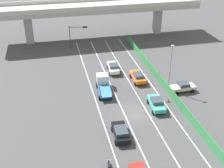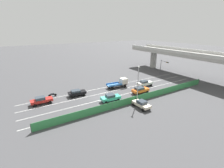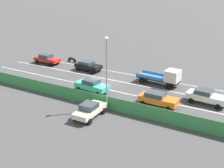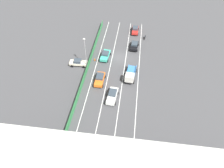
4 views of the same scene
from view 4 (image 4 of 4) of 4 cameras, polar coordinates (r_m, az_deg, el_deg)
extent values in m
plane|color=#424244|center=(55.69, 1.87, 7.07)|extent=(300.00, 300.00, 0.00)
cube|color=silver|center=(50.45, 6.98, 2.09)|extent=(0.14, 49.18, 0.01)
cube|color=silver|center=(50.49, 3.03, 2.46)|extent=(0.14, 49.18, 0.01)
cube|color=silver|center=(50.77, -0.89, 2.80)|extent=(0.14, 49.18, 0.01)
cube|color=silver|center=(51.29, -4.76, 3.13)|extent=(0.14, 49.18, 0.01)
cube|color=#B2B2AD|center=(29.60, -4.04, -13.81)|extent=(49.09, 0.30, 0.90)
cube|color=#338447|center=(51.11, -6.62, 3.94)|extent=(0.06, 45.18, 1.56)
cylinder|color=#4C514C|center=(69.49, -2.48, 15.92)|extent=(0.10, 0.10, 1.56)
cylinder|color=#4C514C|center=(56.90, -4.98, 8.79)|extent=(0.10, 0.10, 1.56)
cylinder|color=#4C514C|center=(45.83, -8.63, -2.09)|extent=(0.10, 0.10, 1.56)
cylinder|color=#4C514C|center=(37.63, -14.38, -18.65)|extent=(0.10, 0.10, 1.56)
cube|color=orange|center=(48.10, -3.24, 1.21)|extent=(1.83, 4.48, 0.67)
cube|color=#333D47|center=(48.00, -3.18, 2.04)|extent=(1.60, 2.17, 0.49)
cylinder|color=black|center=(47.23, -2.48, -0.57)|extent=(0.22, 0.64, 0.64)
cylinder|color=black|center=(47.52, -4.61, -0.36)|extent=(0.22, 0.64, 0.64)
cylinder|color=black|center=(49.40, -1.88, 1.88)|extent=(0.22, 0.64, 0.64)
cylinder|color=black|center=(49.68, -3.93, 2.07)|extent=(0.22, 0.64, 0.64)
cube|color=teal|center=(54.93, -1.77, 7.52)|extent=(2.19, 4.61, 0.65)
cube|color=#333D47|center=(54.66, -1.76, 8.09)|extent=(1.75, 1.97, 0.54)
cylinder|color=black|center=(53.87, -1.20, 6.05)|extent=(0.27, 0.66, 0.64)
cylinder|color=black|center=(54.24, -3.08, 6.29)|extent=(0.27, 0.66, 0.64)
cylinder|color=black|center=(56.24, -0.48, 7.91)|extent=(0.27, 0.66, 0.64)
cylinder|color=black|center=(56.60, -2.29, 8.14)|extent=(0.27, 0.66, 0.64)
cube|color=white|center=(44.45, 0.08, -3.19)|extent=(2.07, 4.71, 0.69)
cube|color=#333D47|center=(44.29, 0.19, -2.29)|extent=(1.67, 2.01, 0.51)
cylinder|color=black|center=(43.69, 0.78, -5.28)|extent=(0.27, 0.65, 0.64)
cylinder|color=black|center=(43.94, -1.45, -4.93)|extent=(0.27, 0.65, 0.64)
cylinder|color=black|center=(45.76, 1.54, -2.38)|extent=(0.27, 0.65, 0.64)
cylinder|color=black|center=(45.99, -0.59, -2.06)|extent=(0.27, 0.65, 0.64)
cube|color=red|center=(65.76, 6.14, 13.94)|extent=(1.76, 4.54, 0.57)
cube|color=#333D47|center=(65.68, 6.19, 14.47)|extent=(1.54, 1.95, 0.57)
cylinder|color=black|center=(64.65, 6.82, 12.85)|extent=(0.22, 0.64, 0.64)
cylinder|color=black|center=(64.67, 5.24, 13.00)|extent=(0.22, 0.64, 0.64)
cylinder|color=black|center=(67.31, 6.95, 14.19)|extent=(0.22, 0.64, 0.64)
cylinder|color=black|center=(67.34, 5.42, 14.33)|extent=(0.22, 0.64, 0.64)
cube|color=black|center=(58.81, 5.93, 9.99)|extent=(2.09, 4.31, 0.57)
cube|color=#333D47|center=(58.80, 6.00, 10.58)|extent=(1.74, 2.18, 0.45)
cylinder|color=black|center=(57.83, 6.63, 8.73)|extent=(0.26, 0.65, 0.64)
cylinder|color=black|center=(57.94, 4.82, 8.97)|extent=(0.26, 0.65, 0.64)
cylinder|color=black|center=(60.19, 6.94, 10.27)|extent=(0.26, 0.65, 0.64)
cylinder|color=black|center=(60.30, 5.19, 10.49)|extent=(0.26, 0.65, 0.64)
cube|color=black|center=(49.62, 4.97, 2.55)|extent=(2.02, 6.01, 0.25)
cube|color=beige|center=(47.49, 4.67, 1.74)|extent=(2.07, 1.92, 1.51)
cube|color=#3875BC|center=(50.22, 5.15, 3.41)|extent=(2.25, 4.13, 0.10)
cube|color=#3875BC|center=(50.04, 6.21, 3.43)|extent=(0.40, 3.98, 0.41)
cube|color=#3875BC|center=(50.17, 4.12, 3.73)|extent=(0.40, 3.98, 0.41)
cylinder|color=black|center=(48.29, 5.73, 0.56)|extent=(0.32, 0.82, 0.80)
cylinder|color=black|center=(48.43, 3.47, 0.89)|extent=(0.32, 0.82, 0.80)
cylinder|color=black|center=(51.28, 6.36, 3.57)|extent=(0.32, 0.82, 0.80)
cylinder|color=black|center=(51.42, 4.22, 3.88)|extent=(0.32, 0.82, 0.80)
cylinder|color=black|center=(62.96, 8.58, 11.72)|extent=(0.21, 0.61, 0.60)
cylinder|color=black|center=(64.10, 8.83, 12.32)|extent=(0.21, 0.61, 0.60)
cube|color=black|center=(63.39, 8.73, 12.24)|extent=(0.44, 0.95, 0.36)
cylinder|color=#B2B2B2|center=(62.73, 8.66, 12.25)|extent=(0.60, 0.14, 0.03)
cube|color=beige|center=(53.26, -8.90, 5.54)|extent=(4.25, 1.85, 0.55)
cube|color=#333D47|center=(52.94, -9.09, 6.02)|extent=(1.73, 1.58, 0.58)
cylinder|color=black|center=(53.87, -7.16, 5.67)|extent=(0.65, 0.24, 0.64)
cylinder|color=black|center=(52.55, -7.53, 4.49)|extent=(0.65, 0.24, 0.64)
cylinder|color=black|center=(54.53, -10.12, 5.82)|extent=(0.65, 0.24, 0.64)
cylinder|color=black|center=(53.23, -10.55, 4.66)|extent=(0.65, 0.24, 0.64)
cylinder|color=#47474C|center=(35.05, 8.49, -18.35)|extent=(0.18, 0.18, 5.26)
cylinder|color=#47474C|center=(33.15, 5.60, -15.54)|extent=(3.77, 1.00, 0.12)
cube|color=black|center=(33.33, 2.99, -14.78)|extent=(1.00, 0.49, 0.32)
sphere|color=#390706|center=(33.37, 3.58, -14.71)|extent=(0.20, 0.20, 0.20)
sphere|color=#EFA319|center=(33.41, 3.08, -14.56)|extent=(0.20, 0.20, 0.20)
sphere|color=black|center=(33.45, 2.58, -14.41)|extent=(0.20, 0.20, 0.20)
cylinder|color=gray|center=(50.22, -6.97, 7.71)|extent=(0.16, 0.16, 7.94)
ellipsoid|color=silver|center=(47.90, -7.40, 11.72)|extent=(0.60, 0.36, 0.28)
cone|color=orange|center=(54.60, -4.59, 6.57)|extent=(0.36, 0.36, 0.75)
cube|color=black|center=(54.82, -4.57, 6.27)|extent=(0.47, 0.47, 0.03)
camera|label=1|loc=(78.59, 16.16, 36.46)|focal=46.15mm
camera|label=2|loc=(73.15, -25.18, 26.35)|focal=26.03mm
camera|label=3|loc=(47.83, -44.96, 7.12)|focal=47.83mm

